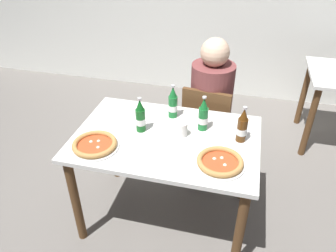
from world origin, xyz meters
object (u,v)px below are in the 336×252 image
Objects in this scene: pizza_marinara_far at (95,145)px; paper_cup at (182,129)px; beer_bottle_left at (140,117)px; beer_bottle_right at (203,116)px; beer_bottle_center at (242,127)px; napkin_with_cutlery at (121,111)px; beer_bottle_extra at (173,104)px; dining_table_main at (166,150)px; chair_behind_table at (207,125)px; diner_seated at (210,112)px; pizza_margherita_near at (220,162)px.

pizza_marinara_far is 0.56m from paper_cup.
beer_bottle_left is 0.41m from beer_bottle_right.
beer_bottle_center is 0.89m from napkin_with_cutlery.
beer_bottle_left is at bearing -175.88° from beer_bottle_center.
dining_table_main is at bearing -86.39° from beer_bottle_extra.
beer_bottle_right is (-0.26, 0.07, 0.00)m from beer_bottle_center.
diner_seated is at bearing -92.48° from chair_behind_table.
beer_bottle_center reaches higher than pizza_marinara_far.
pizza_marinara_far is at bearing -178.28° from pizza_margherita_near.
pizza_marinara_far is (-0.61, -0.88, 0.19)m from diner_seated.
diner_seated is at bearing 90.82° from beer_bottle_right.
dining_table_main is 4.02× the size of pizza_marinara_far.
beer_bottle_right is 1.00× the size of beer_bottle_extra.
chair_behind_table is 0.79m from beer_bottle_left.
chair_behind_table reaches higher than napkin_with_cutlery.
dining_table_main is 12.63× the size of paper_cup.
napkin_with_cutlery is at bearing -175.87° from beer_bottle_extra.
beer_bottle_center is at bearing 5.63° from paper_cup.
pizza_marinara_far is 1.21× the size of beer_bottle_left.
paper_cup is (0.11, -0.21, -0.06)m from beer_bottle_extra.
beer_bottle_center is (0.87, 0.30, 0.08)m from pizza_marinara_far.
pizza_margherita_near reaches higher than napkin_with_cutlery.
dining_table_main is 5.96× the size of napkin_with_cutlery.
beer_bottle_center is at bearing -9.63° from napkin_with_cutlery.
pizza_marinara_far reaches higher than napkin_with_cutlery.
beer_bottle_left reaches higher than pizza_marinara_far.
beer_bottle_right is at bearing -24.92° from beer_bottle_extra.
paper_cup is at bearing -62.41° from beer_bottle_extra.
pizza_marinara_far is at bearing -124.48° from diner_seated.
beer_bottle_left is 0.28m from beer_bottle_extra.
dining_table_main is at bearing -29.22° from napkin_with_cutlery.
beer_bottle_extra is at bearing 160.11° from beer_bottle_center.
dining_table_main is 0.53m from beer_bottle_center.
dining_table_main is at bearing -9.46° from beer_bottle_left.
beer_bottle_extra is 1.23× the size of napkin_with_cutlery.
beer_bottle_extra is 0.40m from napkin_with_cutlery.
beer_bottle_right is at bearing 114.42° from pizza_margherita_near.
beer_bottle_right reaches higher than pizza_margherita_near.
chair_behind_table is at bearing 32.46° from napkin_with_cutlery.
napkin_with_cutlery is at bearing -144.63° from diner_seated.
diner_seated is at bearing 55.52° from pizza_marinara_far.
beer_bottle_center is (0.10, 0.28, 0.08)m from pizza_margherita_near.
diner_seated is at bearing 35.37° from napkin_with_cutlery.
diner_seated reaches higher than beer_bottle_extra.
beer_bottle_right is 2.60× the size of paper_cup.
beer_bottle_left reaches higher than paper_cup.
beer_bottle_extra is (-0.22, -0.41, 0.27)m from diner_seated.
pizza_margherita_near is (0.16, -0.86, 0.19)m from diner_seated.
chair_behind_table is 8.95× the size of paper_cup.
beer_bottle_extra is at bearing 117.59° from paper_cup.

